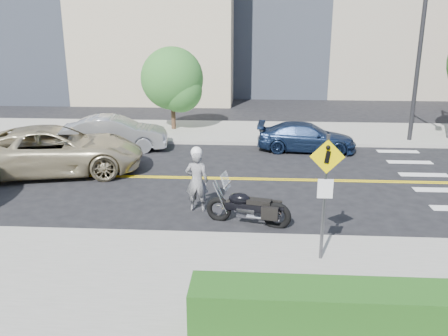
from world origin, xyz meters
TOP-DOWN VIEW (x-y plane):
  - ground_plane at (0.00, 0.00)m, footprint 120.00×120.00m
  - sidewalk_near at (0.00, -7.50)m, footprint 60.00×5.00m
  - sidewalk_far at (0.00, 7.50)m, footprint 60.00×5.00m
  - traffic_light at (10.00, 5.08)m, footprint 0.28×4.50m
  - pedestrian_sign at (4.20, -6.31)m, footprint 0.78×0.08m
  - motorcyclist at (0.89, -3.15)m, footprint 0.71×0.48m
  - motorcycle at (2.45, -4.05)m, footprint 2.48×1.25m
  - suv at (-4.86, 0.27)m, footprint 6.96×4.39m
  - parked_car_silver at (-3.63, 3.80)m, footprint 4.82×2.27m
  - parked_car_blue at (4.91, 4.18)m, footprint 4.45×2.09m
  - tree_far_a at (-1.64, 7.73)m, footprint 3.20×3.20m

SIDE VIEW (x-z plane):
  - ground_plane at x=0.00m, z-range 0.00..0.00m
  - sidewalk_near at x=0.00m, z-range 0.00..0.15m
  - sidewalk_far at x=0.00m, z-range 0.00..0.15m
  - parked_car_blue at x=4.91m, z-range 0.00..1.25m
  - motorcycle at x=2.45m, z-range 0.00..1.44m
  - parked_car_silver at x=-3.63m, z-range 0.00..1.53m
  - suv at x=-4.86m, z-range 0.00..1.79m
  - motorcyclist at x=0.89m, z-range 0.00..2.00m
  - pedestrian_sign at x=4.20m, z-range 0.46..3.46m
  - tree_far_a at x=-1.64m, z-range 0.58..4.95m
  - traffic_light at x=10.00m, z-range 1.17..8.17m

